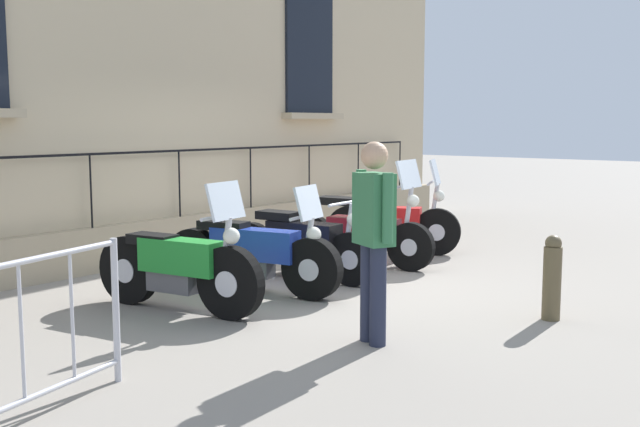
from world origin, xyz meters
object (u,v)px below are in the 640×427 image
motorcycle_green (179,267)px  motorcycle_blue (252,255)px  motorcycle_red (395,223)px  motorcycle_black (301,244)px  pedestrian_standing (374,230)px  bollard (552,277)px  motorcycle_maroon (362,233)px

motorcycle_green → motorcycle_blue: size_ratio=0.92×
motorcycle_blue → motorcycle_red: size_ratio=1.20×
motorcycle_black → pedestrian_standing: (2.13, -1.60, 0.55)m
motorcycle_green → motorcycle_blue: 1.04m
motorcycle_black → bollard: size_ratio=2.54×
motorcycle_black → motorcycle_maroon: bearing=85.5°
motorcycle_red → bollard: bearing=-34.1°
motorcycle_green → motorcycle_maroon: bearing=88.9°
motorcycle_blue → pedestrian_standing: pedestrian_standing is taller
motorcycle_black → pedestrian_standing: size_ratio=1.21×
motorcycle_black → motorcycle_maroon: (0.09, 1.13, 0.01)m
bollard → motorcycle_maroon: bearing=160.1°
motorcycle_green → motorcycle_maroon: (0.06, 3.04, -0.01)m
motorcycle_red → bollard: (3.10, -2.10, -0.02)m
motorcycle_green → motorcycle_black: motorcycle_green is taller
motorcycle_red → bollard: 3.75m
pedestrian_standing → bollard: bearing=61.5°
motorcycle_red → pedestrian_standing: pedestrian_standing is taller
motorcycle_blue → motorcycle_maroon: motorcycle_maroon is taller
motorcycle_maroon → bollard: motorcycle_maroon is taller
motorcycle_green → motorcycle_red: (-0.10, 4.08, -0.01)m
motorcycle_blue → bollard: motorcycle_blue is taller
motorcycle_red → motorcycle_black: bearing=-88.2°
motorcycle_red → bollard: motorcycle_red is taller
bollard → motorcycle_blue: bearing=-162.6°
pedestrian_standing → motorcycle_blue: bearing=160.8°
motorcycle_green → motorcycle_blue: bearing=89.5°
motorcycle_blue → motorcycle_red: 3.05m
motorcycle_green → motorcycle_black: (-0.03, 1.91, -0.02)m
motorcycle_black → motorcycle_maroon: 1.13m
motorcycle_maroon → motorcycle_red: (-0.16, 1.04, 0.00)m
motorcycle_green → pedestrian_standing: bearing=8.4°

